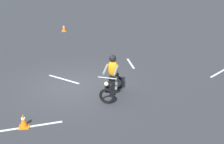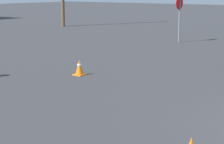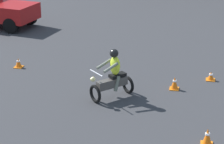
{
  "view_description": "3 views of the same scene",
  "coord_description": "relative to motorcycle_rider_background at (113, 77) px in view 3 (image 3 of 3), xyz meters",
  "views": [
    {
      "loc": [
        -11.94,
        0.26,
        5.36
      ],
      "look_at": [
        -1.17,
        -1.42,
        1.0
      ],
      "focal_mm": 50.0,
      "sensor_mm": 36.0,
      "label": 1
    },
    {
      "loc": [
        -8.57,
        -0.89,
        2.6
      ],
      "look_at": [
        -1.38,
        4.3,
        0.9
      ],
      "focal_mm": 70.0,
      "sensor_mm": 36.0,
      "label": 2
    },
    {
      "loc": [
        0.84,
        -2.78,
        5.99
      ],
      "look_at": [
        -1.59,
        10.03,
        0.9
      ],
      "focal_mm": 70.0,
      "sensor_mm": 36.0,
      "label": 3
    }
  ],
  "objects": [
    {
      "name": "traffic_cone_near_left",
      "position": [
        1.95,
        1.05,
        -0.51
      ],
      "size": [
        0.32,
        0.32,
        0.45
      ],
      "color": "orange",
      "rests_on": "ground"
    },
    {
      "name": "traffic_cone_near_right",
      "position": [
        3.18,
        2.11,
        -0.57
      ],
      "size": [
        0.32,
        0.32,
        0.32
      ],
      "color": "orange",
      "rests_on": "ground"
    },
    {
      "name": "motorcycle_rider_background",
      "position": [
        0.0,
        0.0,
        0.0
      ],
      "size": [
        1.41,
        1.42,
        1.66
      ],
      "rotation": [
        0.0,
        0.0,
        2.37
      ],
      "color": "black",
      "rests_on": "ground"
    },
    {
      "name": "traffic_cone_far_left",
      "position": [
        -4.11,
        2.06,
        -0.55
      ],
      "size": [
        0.32,
        0.32,
        0.37
      ],
      "color": "orange",
      "rests_on": "ground"
    },
    {
      "name": "traffic_cone_mid_left",
      "position": [
        3.0,
        -2.49,
        -0.49
      ],
      "size": [
        0.32,
        0.32,
        0.48
      ],
      "color": "orange",
      "rests_on": "ground"
    }
  ]
}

